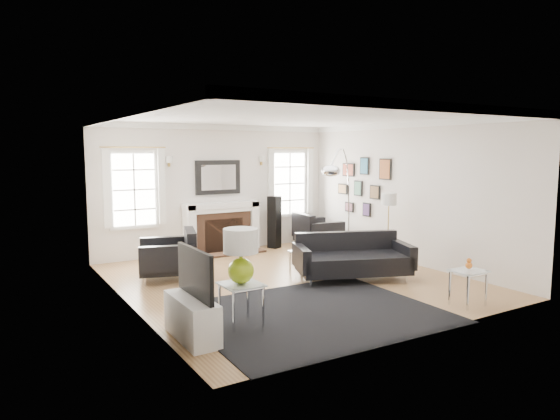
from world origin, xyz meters
TOP-DOWN VIEW (x-y plane):
  - floor at (0.00, 0.00)m, footprint 6.00×6.00m
  - back_wall at (0.00, 3.00)m, footprint 5.50×0.04m
  - front_wall at (0.00, -3.00)m, footprint 5.50×0.04m
  - left_wall at (-2.75, 0.00)m, footprint 0.04×6.00m
  - right_wall at (2.75, 0.00)m, footprint 0.04×6.00m
  - ceiling at (0.00, 0.00)m, footprint 5.50×6.00m
  - crown_molding at (0.00, 0.00)m, footprint 5.50×6.00m
  - fireplace at (0.00, 2.79)m, footprint 1.70×0.69m
  - mantel_mirror at (0.00, 2.95)m, footprint 1.05×0.07m
  - window_left at (-1.85, 2.95)m, footprint 1.24×0.15m
  - window_right at (1.85, 2.95)m, footprint 1.24×0.15m
  - gallery_wall at (2.72, 1.30)m, footprint 0.04×1.73m
  - tv_unit at (-2.44, -1.70)m, footprint 0.35×1.00m
  - area_rug at (-0.67, -1.70)m, footprint 3.38×2.84m
  - sofa at (0.98, -0.47)m, footprint 2.17×1.54m
  - armchair_left at (-1.73, 1.15)m, footprint 1.19×1.27m
  - armchair_right at (2.08, 2.18)m, footprint 0.97×1.06m
  - coffee_table at (0.77, 0.21)m, footprint 0.85×0.85m
  - side_table_left at (-1.73, -1.58)m, footprint 0.50×0.50m
  - nesting_table at (1.44, -2.54)m, footprint 0.47×0.40m
  - gourd_lamp at (-1.73, -1.58)m, footprint 0.44×0.44m
  - orange_vase at (1.44, -2.54)m, footprint 0.10×0.10m
  - arc_floor_lamp at (1.51, 0.53)m, footprint 1.68×1.55m
  - stick_floor_lamp at (2.20, -0.08)m, footprint 0.29×0.29m
  - speaker_tower at (1.25, 2.65)m, footprint 0.32×0.32m

SIDE VIEW (x-z plane):
  - floor at x=0.00m, z-range 0.00..0.00m
  - area_rug at x=-0.67m, z-range 0.00..0.01m
  - tv_unit at x=-2.44m, z-range -0.22..0.87m
  - coffee_table at x=0.77m, z-range 0.16..0.54m
  - sofa at x=0.98m, z-range 0.03..0.68m
  - armchair_right at x=2.08m, z-range 0.04..0.70m
  - armchair_left at x=-1.73m, z-range 0.04..0.75m
  - nesting_table at x=1.44m, z-range 0.15..0.67m
  - side_table_left at x=-1.73m, z-range 0.17..0.71m
  - fireplace at x=0.00m, z-range -0.01..1.10m
  - speaker_tower at x=1.25m, z-range 0.00..1.20m
  - orange_vase at x=1.44m, z-range 0.53..0.69m
  - gourd_lamp at x=-1.73m, z-range 0.60..1.31m
  - stick_floor_lamp at x=2.20m, z-range 0.52..1.95m
  - arc_floor_lamp at x=1.51m, z-range 0.10..2.47m
  - back_wall at x=0.00m, z-range 0.00..2.80m
  - front_wall at x=0.00m, z-range 0.00..2.80m
  - left_wall at x=-2.75m, z-range 0.00..2.80m
  - right_wall at x=2.75m, z-range 0.00..2.80m
  - window_left at x=-1.85m, z-range 0.65..2.27m
  - window_right at x=1.85m, z-range 0.65..2.27m
  - gallery_wall at x=2.72m, z-range 0.89..2.18m
  - mantel_mirror at x=0.00m, z-range 1.27..2.02m
  - crown_molding at x=0.00m, z-range 2.68..2.80m
  - ceiling at x=0.00m, z-range 2.79..2.81m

